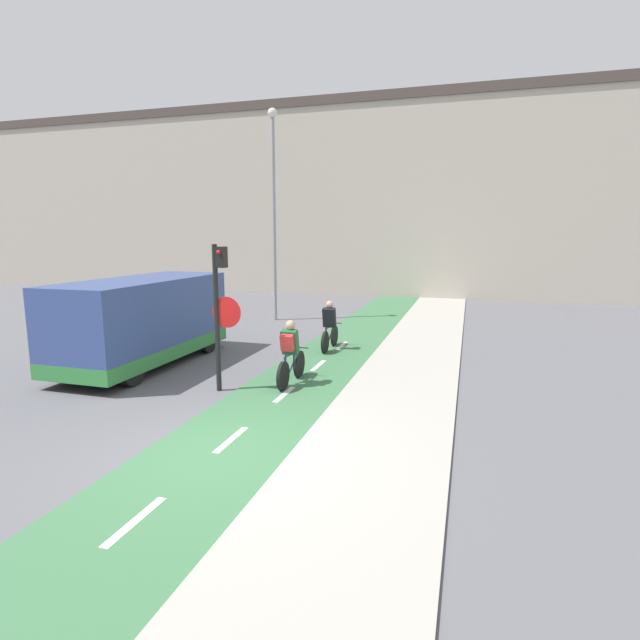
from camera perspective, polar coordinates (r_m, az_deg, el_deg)
The scene contains 9 objects.
ground_plane at distance 8.25m, azimuth -11.74°, elevation -14.68°, with size 120.00×120.00×0.00m, color #5B5B60.
bike_lane at distance 8.25m, azimuth -11.73°, elevation -14.60°, with size 2.27×60.00×0.02m.
sidewalk_strip at distance 7.50m, azimuth 4.92°, elevation -16.89°, with size 2.40×60.00×0.05m.
building_row_background at distance 30.07m, azimuth 9.93°, elevation 13.41°, with size 60.00×5.20×10.82m.
traffic_light_pole at distance 10.84m, azimuth -11.39°, elevation 2.06°, with size 0.67×0.25×3.19m.
street_lamp_far at distance 20.00m, azimuth -5.32°, elevation 13.86°, with size 0.36×0.36×8.12m.
cyclist_near at distance 11.36m, azimuth -3.40°, elevation -3.91°, with size 0.46×1.73×1.49m.
cyclist_far at distance 14.78m, azimuth 1.11°, elevation -0.90°, with size 0.46×1.67×1.47m.
van at distance 13.78m, azimuth -19.54°, elevation -0.31°, with size 2.01×5.29×2.27m.
Camera 1 is at (3.67, -6.58, 3.37)m, focal length 28.00 mm.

